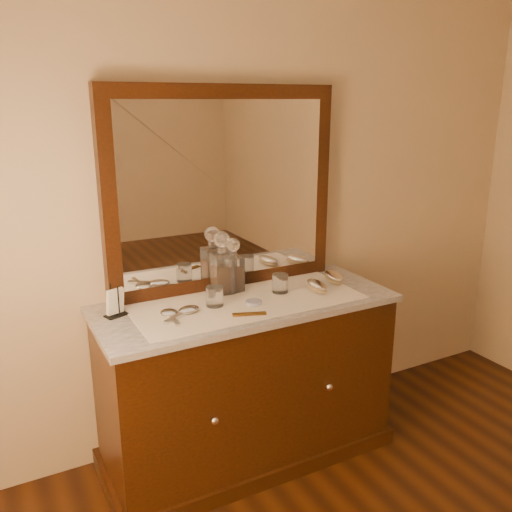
% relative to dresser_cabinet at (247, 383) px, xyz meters
% --- Properties ---
extents(dresser_cabinet, '(1.40, 0.55, 0.82)m').
position_rel_dresser_cabinet_xyz_m(dresser_cabinet, '(0.00, 0.00, 0.00)').
color(dresser_cabinet, black).
rests_on(dresser_cabinet, floor).
extents(dresser_plinth, '(1.46, 0.59, 0.08)m').
position_rel_dresser_cabinet_xyz_m(dresser_plinth, '(0.00, 0.00, -0.37)').
color(dresser_plinth, black).
rests_on(dresser_plinth, floor).
extents(knob_left, '(0.04, 0.04, 0.04)m').
position_rel_dresser_cabinet_xyz_m(knob_left, '(-0.30, -0.28, 0.04)').
color(knob_left, silver).
rests_on(knob_left, dresser_cabinet).
extents(knob_right, '(0.04, 0.04, 0.04)m').
position_rel_dresser_cabinet_xyz_m(knob_right, '(0.30, -0.28, 0.04)').
color(knob_right, silver).
rests_on(knob_right, dresser_cabinet).
extents(marble_top, '(1.44, 0.59, 0.03)m').
position_rel_dresser_cabinet_xyz_m(marble_top, '(0.00, 0.00, 0.42)').
color(marble_top, silver).
rests_on(marble_top, dresser_cabinet).
extents(mirror_frame, '(1.20, 0.08, 1.00)m').
position_rel_dresser_cabinet_xyz_m(mirror_frame, '(0.00, 0.25, 0.94)').
color(mirror_frame, black).
rests_on(mirror_frame, marble_top).
extents(mirror_glass, '(1.06, 0.01, 0.86)m').
position_rel_dresser_cabinet_xyz_m(mirror_glass, '(0.00, 0.21, 0.94)').
color(mirror_glass, white).
rests_on(mirror_glass, marble_top).
extents(lace_runner, '(1.10, 0.45, 0.00)m').
position_rel_dresser_cabinet_xyz_m(lace_runner, '(0.00, -0.02, 0.44)').
color(lace_runner, white).
rests_on(lace_runner, marble_top).
extents(pin_dish, '(0.09, 0.09, 0.01)m').
position_rel_dresser_cabinet_xyz_m(pin_dish, '(0.01, -0.06, 0.45)').
color(pin_dish, white).
rests_on(pin_dish, lace_runner).
extents(comb, '(0.15, 0.08, 0.01)m').
position_rel_dresser_cabinet_xyz_m(comb, '(-0.07, -0.17, 0.45)').
color(comb, brown).
rests_on(comb, lace_runner).
extents(napkin_rack, '(0.11, 0.09, 0.15)m').
position_rel_dresser_cabinet_xyz_m(napkin_rack, '(-0.60, 0.11, 0.50)').
color(napkin_rack, black).
rests_on(napkin_rack, marble_top).
extents(decanter_left, '(0.10, 0.10, 0.31)m').
position_rel_dresser_cabinet_xyz_m(decanter_left, '(-0.06, 0.15, 0.56)').
color(decanter_left, brown).
rests_on(decanter_left, lace_runner).
extents(decanter_right, '(0.09, 0.09, 0.27)m').
position_rel_dresser_cabinet_xyz_m(decanter_right, '(0.00, 0.15, 0.55)').
color(decanter_right, brown).
rests_on(decanter_right, lace_runner).
extents(brush_near, '(0.09, 0.17, 0.05)m').
position_rel_dresser_cabinet_xyz_m(brush_near, '(0.38, -0.05, 0.47)').
color(brush_near, tan).
rests_on(brush_near, lace_runner).
extents(brush_far, '(0.12, 0.19, 0.05)m').
position_rel_dresser_cabinet_xyz_m(brush_far, '(0.53, 0.03, 0.47)').
color(brush_far, tan).
rests_on(brush_far, lace_runner).
extents(hand_mirror_outer, '(0.08, 0.20, 0.02)m').
position_rel_dresser_cabinet_xyz_m(hand_mirror_outer, '(-0.39, -0.01, 0.45)').
color(hand_mirror_outer, silver).
rests_on(hand_mirror_outer, lace_runner).
extents(hand_mirror_inner, '(0.22, 0.16, 0.02)m').
position_rel_dresser_cabinet_xyz_m(hand_mirror_inner, '(-0.31, -0.02, 0.45)').
color(hand_mirror_inner, silver).
rests_on(hand_mirror_inner, lace_runner).
extents(tumblers, '(0.44, 0.10, 0.09)m').
position_rel_dresser_cabinet_xyz_m(tumblers, '(0.02, 0.01, 0.49)').
color(tumblers, white).
rests_on(tumblers, lace_runner).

